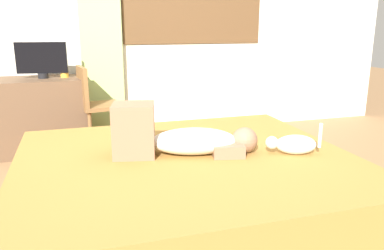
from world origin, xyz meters
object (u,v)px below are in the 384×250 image
at_px(desk, 43,115).
at_px(chair_by_desk, 94,102).
at_px(bed, 186,188).
at_px(tv_monitor, 42,60).
at_px(cat, 293,144).
at_px(person_lying, 178,137).
at_px(cup, 64,73).

bearing_deg(desk, chair_by_desk, -18.41).
height_order(desk, chair_by_desk, chair_by_desk).
bearing_deg(chair_by_desk, bed, -73.33).
xyz_separation_m(desk, chair_by_desk, (0.50, -0.17, 0.14)).
relative_size(bed, chair_by_desk, 2.54).
bearing_deg(tv_monitor, cat, -50.29).
height_order(bed, chair_by_desk, chair_by_desk).
bearing_deg(person_lying, tv_monitor, 117.63).
relative_size(person_lying, desk, 1.05).
bearing_deg(person_lying, desk, 118.71).
distance_m(cat, tv_monitor, 2.58).
distance_m(cup, chair_by_desk, 0.42).
relative_size(bed, tv_monitor, 4.55).
xyz_separation_m(bed, cat, (0.68, -0.16, 0.29)).
distance_m(desk, chair_by_desk, 0.55).
xyz_separation_m(cat, cup, (-1.42, 1.96, 0.29)).
xyz_separation_m(cat, chair_by_desk, (-1.16, 1.79, 0.01)).
relative_size(desk, tv_monitor, 1.88).
bearing_deg(cup, tv_monitor, -179.16).
xyz_separation_m(tv_monitor, chair_by_desk, (0.46, -0.17, -0.41)).
bearing_deg(person_lying, bed, -56.42).
bearing_deg(chair_by_desk, desk, 161.59).
relative_size(desk, cup, 9.32).
distance_m(bed, tv_monitor, 2.15).
height_order(cat, cup, cup).
distance_m(person_lying, chair_by_desk, 1.63).
bearing_deg(bed, cup, 112.55).
bearing_deg(person_lying, chair_by_desk, 105.98).
bearing_deg(desk, person_lying, -61.29).
xyz_separation_m(cup, chair_by_desk, (0.26, -0.17, -0.28)).
distance_m(bed, person_lying, 0.34).
relative_size(bed, person_lying, 2.32).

